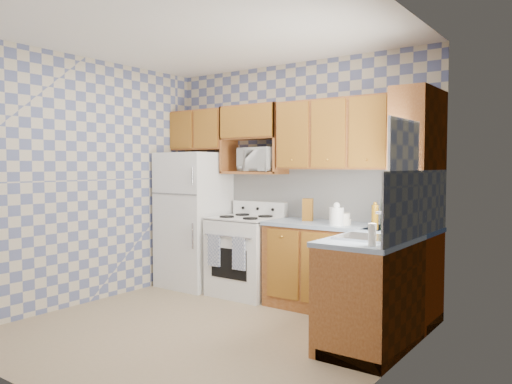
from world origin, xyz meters
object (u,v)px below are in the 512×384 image
(electric_kettle, at_px, (337,217))
(stove_body, at_px, (246,257))
(microwave, at_px, (261,160))
(refrigerator, at_px, (194,220))

(electric_kettle, bearing_deg, stove_body, 173.20)
(stove_body, height_order, microwave, microwave)
(refrigerator, xyz_separation_m, stove_body, (0.80, 0.03, -0.39))
(stove_body, bearing_deg, microwave, 63.16)
(electric_kettle, bearing_deg, microwave, 164.30)
(refrigerator, distance_m, microwave, 1.18)
(microwave, bearing_deg, stove_body, -107.85)
(stove_body, distance_m, microwave, 1.16)
(refrigerator, bearing_deg, electric_kettle, -3.44)
(refrigerator, xyz_separation_m, microwave, (0.89, 0.20, 0.75))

